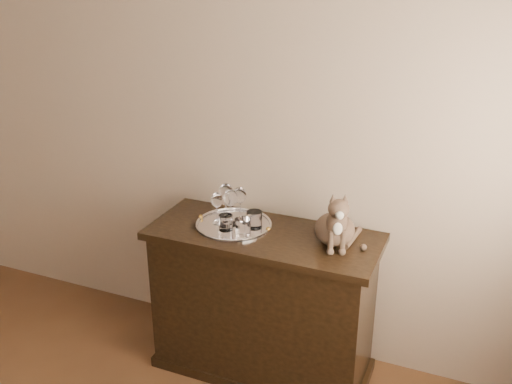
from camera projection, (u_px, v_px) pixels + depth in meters
wall_back at (186, 112)px, 3.21m from camera, size 4.00×0.10×2.70m
sideboard at (263, 303)px, 3.08m from camera, size 1.20×0.50×0.85m
tray at (234, 225)px, 3.00m from camera, size 0.40×0.40×0.01m
wine_glass_a at (226, 201)px, 3.04m from camera, size 0.08×0.08×0.20m
wine_glass_b at (240, 204)px, 3.02m from camera, size 0.07×0.07×0.19m
wine_glass_c at (217, 208)px, 2.98m from camera, size 0.07×0.07×0.17m
wine_glass_d at (231, 207)px, 2.96m from camera, size 0.07×0.07×0.20m
tumbler_a at (243, 227)px, 2.87m from camera, size 0.08×0.08×0.09m
tumbler_b at (226, 222)px, 2.92m from camera, size 0.07×0.07×0.08m
tumbler_c at (254, 220)px, 2.94m from camera, size 0.08×0.08×0.09m
cat at (335, 215)px, 2.76m from camera, size 0.38×0.37×0.30m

